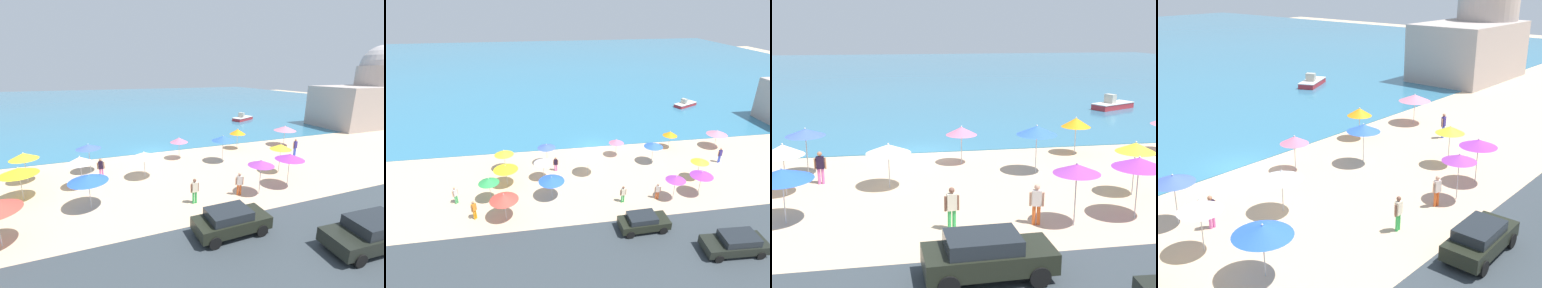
% 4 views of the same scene
% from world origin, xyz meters
% --- Properties ---
extents(ground_plane, '(160.00, 160.00, 0.00)m').
position_xyz_m(ground_plane, '(0.00, 0.00, 0.00)').
color(ground_plane, '#CFAF8D').
extents(beach_umbrella_1, '(1.89, 1.89, 2.44)m').
position_xyz_m(beach_umbrella_1, '(-6.54, -6.49, 2.12)').
color(beach_umbrella_1, '#B2B2B7').
rests_on(beach_umbrella_1, ground_plane).
extents(beach_umbrella_3, '(1.99, 1.99, 2.50)m').
position_xyz_m(beach_umbrella_3, '(-5.99, -3.49, 2.25)').
color(beach_umbrella_3, '#B2B2B7').
rests_on(beach_umbrella_3, ground_plane).
extents(beach_umbrella_4, '(1.71, 1.71, 2.17)m').
position_xyz_m(beach_umbrella_4, '(2.10, -2.71, 1.87)').
color(beach_umbrella_4, '#B2B2B7').
rests_on(beach_umbrella_4, ground_plane).
extents(beach_umbrella_5, '(2.11, 2.11, 2.19)m').
position_xyz_m(beach_umbrella_5, '(-1.93, -6.22, 1.92)').
color(beach_umbrella_5, '#B2B2B7').
rests_on(beach_umbrella_5, ground_plane).
extents(beach_umbrella_6, '(1.76, 1.76, 2.52)m').
position_xyz_m(beach_umbrella_6, '(8.84, -9.11, 2.24)').
color(beach_umbrella_6, '#B2B2B7').
rests_on(beach_umbrella_6, ground_plane).
extents(beach_umbrella_7, '(2.09, 2.09, 2.56)m').
position_xyz_m(beach_umbrella_7, '(7.61, -11.59, 2.28)').
color(beach_umbrella_7, '#B2B2B7').
rests_on(beach_umbrella_7, ground_plane).
extents(beach_umbrella_8, '(2.38, 2.38, 2.27)m').
position_xyz_m(beach_umbrella_8, '(-5.98, -9.82, 1.99)').
color(beach_umbrella_8, '#B2B2B7').
rests_on(beach_umbrella_8, ground_plane).
extents(beach_umbrella_9, '(1.79, 1.79, 2.53)m').
position_xyz_m(beach_umbrella_9, '(4.92, -11.92, 2.27)').
color(beach_umbrella_9, '#B2B2B7').
rests_on(beach_umbrella_9, ground_plane).
extents(beach_umbrella_12, '(1.74, 1.74, 2.27)m').
position_xyz_m(beach_umbrella_12, '(9.14, -1.74, 1.93)').
color(beach_umbrella_12, '#B2B2B7').
rests_on(beach_umbrella_12, ground_plane).
extents(beach_umbrella_13, '(2.07, 2.07, 2.56)m').
position_xyz_m(beach_umbrella_13, '(5.62, -5.04, 2.26)').
color(beach_umbrella_13, '#B2B2B7').
rests_on(beach_umbrella_13, ground_plane).
extents(beach_umbrella_14, '(2.47, 2.47, 2.33)m').
position_xyz_m(beach_umbrella_14, '(14.87, -2.50, 2.01)').
color(beach_umbrella_14, '#B2B2B7').
rests_on(beach_umbrella_14, ground_plane).
extents(bather_1, '(0.57, 0.23, 1.62)m').
position_xyz_m(bather_1, '(-5.18, -5.05, 0.91)').
color(bather_1, '#D55FAA').
rests_on(bather_1, ground_plane).
extents(bather_2, '(0.57, 0.26, 1.79)m').
position_xyz_m(bather_2, '(13.15, -6.16, 1.01)').
color(bather_2, blue).
rests_on(bather_2, ground_plane).
extents(bather_4, '(0.56, 0.30, 1.63)m').
position_xyz_m(bather_4, '(3.53, -11.56, 0.91)').
color(bather_4, '#DE5D26').
rests_on(bather_4, ground_plane).
extents(bather_5, '(0.57, 0.25, 1.70)m').
position_xyz_m(bather_5, '(0.26, -11.56, 0.95)').
color(bather_5, green).
rests_on(bather_5, ground_plane).
extents(parked_car_1, '(3.95, 1.84, 1.42)m').
position_xyz_m(parked_car_1, '(0.77, -15.32, 0.81)').
color(parked_car_1, black).
rests_on(parked_car_1, coastal_road).
extents(skiff_nearshore, '(4.68, 3.31, 1.37)m').
position_xyz_m(skiff_nearshore, '(18.99, 13.08, 0.41)').
color(skiff_nearshore, '#B22A31').
rests_on(skiff_nearshore, sea).
extents(harbor_fortress, '(13.70, 8.27, 12.25)m').
position_xyz_m(harbor_fortress, '(35.36, 2.93, 4.66)').
color(harbor_fortress, '#A99B93').
rests_on(harbor_fortress, ground_plane).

